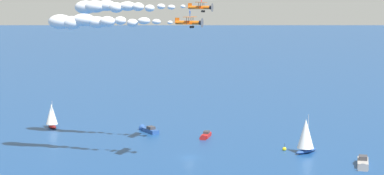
% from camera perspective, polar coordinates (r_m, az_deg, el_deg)
% --- Properties ---
extents(ground_plane, '(2000.00, 2000.00, 0.00)m').
position_cam_1_polar(ground_plane, '(171.37, -0.23, -6.08)').
color(ground_plane, navy).
extents(sailboat_far_port, '(4.13, 6.91, 8.68)m').
position_cam_1_polar(sailboat_far_port, '(213.95, -12.05, -2.38)').
color(sailboat_far_port, '#B21E1E').
rests_on(sailboat_far_port, ground_plane).
extents(sailboat_far_stbd, '(8.26, 4.98, 10.35)m').
position_cam_1_polar(sailboat_far_stbd, '(177.86, 9.82, -4.12)').
color(sailboat_far_stbd, '#23478C').
rests_on(sailboat_far_stbd, ground_plane).
extents(motorboat_inshore, '(7.04, 6.75, 2.25)m').
position_cam_1_polar(motorboat_inshore, '(194.89, 1.17, -4.20)').
color(motorboat_inshore, '#B21E1E').
rests_on(motorboat_inshore, ground_plane).
extents(motorboat_offshore, '(9.21, 8.69, 2.93)m').
position_cam_1_polar(motorboat_offshore, '(167.37, 14.58, -6.39)').
color(motorboat_offshore, '#9E9993').
rests_on(motorboat_offshore, ground_plane).
extents(motorboat_outer_ring_a, '(2.53, 8.95, 2.58)m').
position_cam_1_polar(motorboat_outer_ring_a, '(203.89, -3.81, -3.66)').
color(motorboat_outer_ring_a, '#23478C').
rests_on(motorboat_outer_ring_a, ground_plane).
extents(marker_buoy, '(1.10, 1.10, 2.10)m').
position_cam_1_polar(marker_buoy, '(180.79, 8.00, -5.29)').
color(marker_buoy, yellow).
rests_on(marker_buoy, ground_plane).
extents(biplane_lead, '(6.46, 6.68, 3.57)m').
position_cam_1_polar(biplane_lead, '(175.73, 0.80, 6.99)').
color(biplane_lead, orange).
extents(smoke_trail_lead, '(22.58, 27.18, 3.89)m').
position_cam_1_polar(smoke_trail_lead, '(185.13, -7.47, 6.95)').
color(smoke_trail_lead, silver).
extents(biplane_wingman, '(6.46, 6.68, 3.57)m').
position_cam_1_polar(biplane_wingman, '(156.20, -0.19, 5.69)').
color(biplane_wingman, orange).
extents(wingwalker_wingman, '(0.78, 0.66, 1.76)m').
position_cam_1_polar(wingwalker_wingman, '(156.17, -0.18, 6.49)').
color(wingwalker_wingman, '#1E4CB2').
extents(smoke_trail_wingman, '(23.35, 26.40, 4.01)m').
position_cam_1_polar(smoke_trail_wingman, '(165.98, -9.27, 5.66)').
color(smoke_trail_wingman, silver).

